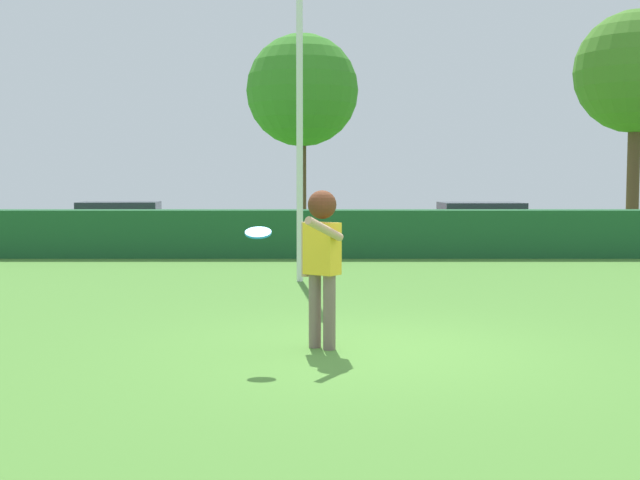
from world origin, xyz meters
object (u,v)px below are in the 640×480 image
parked_car_white (118,222)px  maple_tree (634,73)px  person (320,249)px  lamppost (298,79)px  parked_car_red (479,223)px  willow_tree (300,91)px  frisbee (256,233)px

parked_car_white → maple_tree: size_ratio=0.58×
person → lamppost: bearing=93.7°
maple_tree → parked_car_white: bearing=-165.1°
parked_car_red → parked_car_white: bearing=176.5°
lamppost → parked_car_white: 10.17m
willow_tree → parked_car_red: bearing=-43.3°
parked_car_white → maple_tree: bearing=14.9°
maple_tree → parked_car_red: bearing=-140.8°
frisbee → parked_car_red: bearing=70.1°
person → maple_tree: maple_tree is taller
frisbee → person: bearing=40.6°
frisbee → maple_tree: bearing=59.6°
person → maple_tree: size_ratio=0.24×
person → frisbee: 0.90m
parked_car_white → parked_car_red: size_ratio=1.02×
frisbee → maple_tree: maple_tree is taller
parked_car_red → willow_tree: (-5.04, 4.75, 4.12)m
lamppost → willow_tree: size_ratio=1.02×
frisbee → parked_car_white: 15.60m
lamppost → maple_tree: size_ratio=0.91×
lamppost → parked_car_white: lamppost is taller
parked_car_white → maple_tree: (16.23, 4.33, 4.74)m
frisbee → parked_car_red: frisbee is taller
frisbee → maple_tree: 22.47m
parked_car_red → willow_tree: bearing=136.7°
frisbee → maple_tree: size_ratio=0.04×
lamppost → parked_car_white: bearing=123.3°
frisbee → lamppost: (0.27, 6.63, 2.38)m
lamppost → maple_tree: (10.90, 12.44, 1.70)m
lamppost → parked_car_red: 9.41m
parked_car_white → frisbee: bearing=-71.1°
person → frisbee: (-0.66, -0.57, 0.22)m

